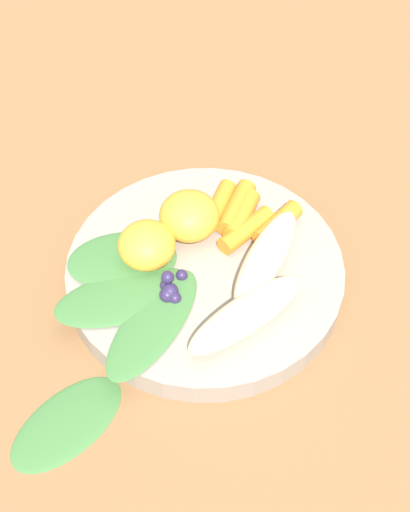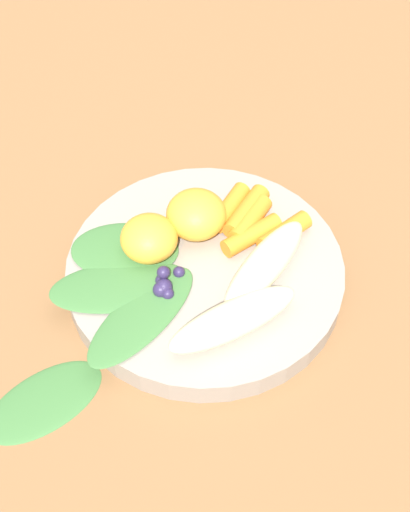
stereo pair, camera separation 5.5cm
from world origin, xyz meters
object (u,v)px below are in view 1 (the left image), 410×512
Objects in this scene: bowl at (205,272)px; kale_leaf_stray at (67,422)px; banana_peeled_right at (246,314)px; orange_segment_near at (147,245)px; banana_peeled_left at (266,257)px.

bowl is 0.17m from kale_leaf_stray.
banana_peeled_right is 2.29× the size of orange_segment_near.
bowl is 0.06m from banana_peeled_left.
kale_leaf_stray is (-0.03, -0.15, -0.04)m from banana_peeled_right.
orange_segment_near is at bearing 110.09° from banana_peeled_left.
banana_peeled_left reaches higher than kale_leaf_stray.
banana_peeled_left is 0.20m from kale_leaf_stray.
banana_peeled_right is 0.11m from orange_segment_near.
orange_segment_near is 0.50× the size of kale_leaf_stray.
banana_peeled_left is 1.00× the size of banana_peeled_right.
banana_peeled_left is 0.10m from orange_segment_near.
orange_segment_near reaches higher than banana_peeled_right.
banana_peeled_left and banana_peeled_right have the same top height.
kale_leaf_stray is (-0.00, -0.20, -0.04)m from banana_peeled_left.
orange_segment_near is (-0.04, -0.03, 0.03)m from bowl.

